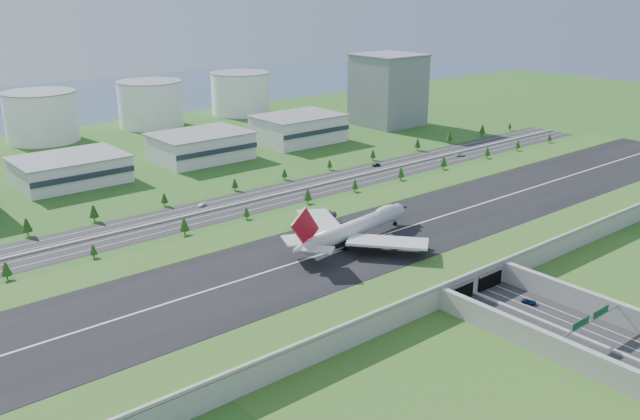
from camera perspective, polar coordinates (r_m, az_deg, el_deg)
ground at (r=287.17m, az=4.98°, el=-3.74°), size 1200.00×1200.00×0.00m
airfield_deck at (r=285.58m, az=5.02°, el=-2.98°), size 520.00×100.00×9.20m
underpass_road at (r=232.98m, az=22.64°, el=-9.85°), size 38.80×120.40×8.00m
sign_gantry_near at (r=233.11m, az=21.80°, el=-8.75°), size 38.70×0.70×9.80m
north_expressway at (r=356.59m, az=-5.76°, el=0.74°), size 560.00×36.00×0.12m
tree_row at (r=364.78m, az=-3.78°, el=1.98°), size 499.97×48.64×8.43m
hangar_mid_a at (r=411.55m, az=-20.30°, el=3.17°), size 58.00×42.00×15.00m
hangar_mid_b at (r=445.17m, az=-10.02°, el=5.29°), size 58.00×42.00×17.00m
hangar_mid_c at (r=488.34m, az=-1.84°, el=6.85°), size 58.00×42.00×19.00m
office_tower at (r=551.13m, az=5.75°, el=10.02°), size 46.00×46.00×55.00m
fuel_tank_b at (r=528.72m, az=-22.41°, el=7.26°), size 50.00×50.00×35.00m
fuel_tank_c at (r=559.28m, az=-14.08°, el=8.65°), size 50.00×50.00×35.00m
fuel_tank_d at (r=600.42m, az=-6.71°, el=9.72°), size 50.00×50.00×35.00m
bay_water at (r=702.23m, az=-23.89°, el=8.11°), size 1200.00×260.00×0.06m
boeing_747 at (r=275.17m, az=2.97°, el=-1.50°), size 72.56×68.16×22.50m
car_0 at (r=233.82m, az=17.33°, el=-9.80°), size 2.99×5.03×1.61m
car_2 at (r=254.68m, az=17.15°, el=-7.37°), size 3.50×5.73×1.48m
car_5 at (r=424.53m, az=4.75°, el=3.82°), size 5.54×3.23×1.72m
car_6 at (r=457.32m, az=11.73°, el=4.57°), size 6.78×4.87×1.71m
car_7 at (r=351.79m, az=-9.92°, el=0.44°), size 5.65×3.95×1.52m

